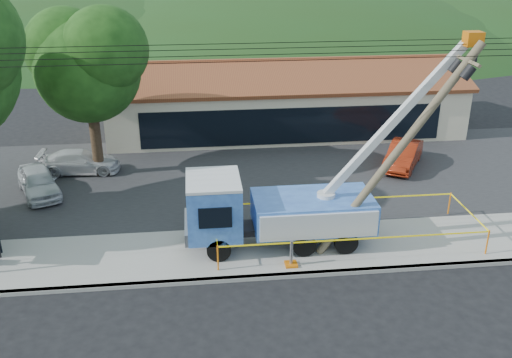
{
  "coord_description": "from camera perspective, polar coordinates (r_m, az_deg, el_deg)",
  "views": [
    {
      "loc": [
        -1.84,
        -15.97,
        11.94
      ],
      "look_at": [
        0.54,
        5.0,
        2.85
      ],
      "focal_mm": 40.0,
      "sensor_mm": 36.0,
      "label": 1
    }
  ],
  "objects": [
    {
      "name": "hill_west",
      "position": [
        73.17,
        -17.18,
        12.91
      ],
      "size": [
        78.4,
        56.0,
        28.0
      ],
      "primitive_type": "ellipsoid",
      "color": "#223E16",
      "rests_on": "ground"
    },
    {
      "name": "caution_tape",
      "position": [
        23.97,
        8.86,
        -4.36
      ],
      "size": [
        10.78,
        3.64,
        1.05
      ],
      "color": "orange",
      "rests_on": "ground"
    },
    {
      "name": "utility_truck",
      "position": [
        23.05,
        1.9,
        -2.9
      ],
      "size": [
        11.22,
        4.07,
        8.5
      ],
      "color": "black",
      "rests_on": "ground"
    },
    {
      "name": "car_red",
      "position": [
        32.61,
        14.37,
        1.06
      ],
      "size": [
        3.4,
        4.32,
        1.37
      ],
      "primitive_type": "imported",
      "rotation": [
        0.0,
        0.0,
        -0.54
      ],
      "color": "maroon",
      "rests_on": "ground"
    },
    {
      "name": "curb",
      "position": [
        21.7,
        -0.56,
        -9.85
      ],
      "size": [
        60.0,
        0.25,
        0.15
      ],
      "primitive_type": "cube",
      "color": "#A19D96",
      "rests_on": "ground"
    },
    {
      "name": "hill_east",
      "position": [
        78.7,
        18.0,
        13.48
      ],
      "size": [
        72.8,
        52.0,
        26.0
      ],
      "primitive_type": "ellipsoid",
      "color": "#223E16",
      "rests_on": "ground"
    },
    {
      "name": "leaning_pole",
      "position": [
        22.24,
        14.6,
        3.51
      ],
      "size": [
        5.83,
        1.79,
        8.43
      ],
      "color": "brown",
      "rests_on": "ground"
    },
    {
      "name": "car_silver",
      "position": [
        30.2,
        -20.73,
        -1.6
      ],
      "size": [
        3.04,
        4.31,
        1.36
      ],
      "primitive_type": "imported",
      "rotation": [
        0.0,
        0.0,
        0.4
      ],
      "color": "silver",
      "rests_on": "ground"
    },
    {
      "name": "hill_center",
      "position": [
        72.94,
        3.06,
        13.85
      ],
      "size": [
        89.6,
        64.0,
        32.0
      ],
      "primitive_type": "ellipsoid",
      "color": "#223E16",
      "rests_on": "ground"
    },
    {
      "name": "ground",
      "position": [
        20.03,
        0.08,
        -13.3
      ],
      "size": [
        120.0,
        120.0,
        0.0
      ],
      "primitive_type": "plane",
      "color": "black",
      "rests_on": "ground"
    },
    {
      "name": "parking_lot",
      "position": [
        30.45,
        -2.49,
        0.29
      ],
      "size": [
        60.0,
        12.0,
        0.1
      ],
      "primitive_type": "cube",
      "color": "#28282B",
      "rests_on": "ground"
    },
    {
      "name": "strip_mall",
      "position": [
        37.79,
        2.69,
        7.84
      ],
      "size": [
        22.5,
        8.53,
        4.67
      ],
      "color": "beige",
      "rests_on": "ground"
    },
    {
      "name": "sidewalk",
      "position": [
        23.31,
        -1.04,
        -7.31
      ],
      "size": [
        60.0,
        4.0,
        0.15
      ],
      "primitive_type": "cube",
      "color": "#A19D96",
      "rests_on": "ground"
    },
    {
      "name": "car_white",
      "position": [
        32.25,
        -17.06,
        0.49
      ],
      "size": [
        4.27,
        1.84,
        1.23
      ],
      "primitive_type": "imported",
      "rotation": [
        0.0,
        0.0,
        1.54
      ],
      "color": "silver",
      "rests_on": "ground"
    },
    {
      "name": "tree_lot",
      "position": [
        29.98,
        -16.58,
        11.34
      ],
      "size": [
        6.3,
        5.6,
        8.94
      ],
      "color": "#332316",
      "rests_on": "ground"
    }
  ]
}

